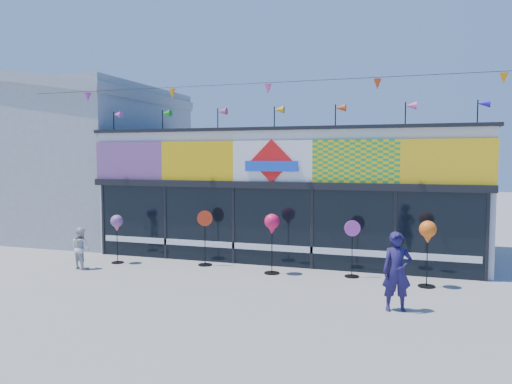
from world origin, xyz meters
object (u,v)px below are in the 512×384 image
at_px(spinner_2, 272,226).
at_px(spinner_3, 352,247).
at_px(spinner_0, 117,225).
at_px(spinner_1, 205,236).
at_px(spinner_4, 428,234).
at_px(adult_man, 397,272).
at_px(child, 81,248).

xyz_separation_m(spinner_2, spinner_3, (2.15, 0.30, -0.52)).
bearing_deg(spinner_3, spinner_0, -176.38).
xyz_separation_m(spinner_1, spinner_2, (2.19, -0.39, 0.47)).
bearing_deg(spinner_4, adult_man, -105.70).
bearing_deg(spinner_0, spinner_1, 11.38).
bearing_deg(spinner_0, child, -119.62).
height_order(spinner_2, adult_man, spinner_2).
height_order(spinner_1, spinner_3, spinner_1).
relative_size(spinner_1, spinner_3, 1.07).
bearing_deg(spinner_2, spinner_1, 169.78).
xyz_separation_m(spinner_3, child, (-7.56, -1.43, -0.21)).
xyz_separation_m(spinner_1, spinner_4, (6.23, -0.55, 0.46)).
height_order(spinner_0, spinner_4, spinner_4).
distance_m(spinner_1, adult_man, 6.26).
bearing_deg(spinner_4, spinner_3, 166.41).
bearing_deg(spinner_0, spinner_3, 3.62).
relative_size(adult_man, child, 1.39).
distance_m(spinner_0, spinner_1, 2.74).
relative_size(spinner_0, child, 1.23).
height_order(spinner_1, child, spinner_1).
xyz_separation_m(spinner_0, spinner_1, (2.66, 0.54, -0.31)).
distance_m(spinner_4, child, 9.53).
distance_m(spinner_0, adult_man, 8.58).
bearing_deg(spinner_1, spinner_3, -1.24).
height_order(spinner_2, spinner_4, spinner_2).
relative_size(spinner_0, spinner_2, 0.88).
bearing_deg(adult_man, spinner_3, 100.72).
distance_m(spinner_2, spinner_3, 2.23).
bearing_deg(spinner_3, spinner_2, -172.04).
distance_m(spinner_0, spinner_3, 7.03).
distance_m(spinner_1, spinner_4, 6.28).
xyz_separation_m(spinner_1, spinner_3, (4.34, -0.09, -0.05)).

